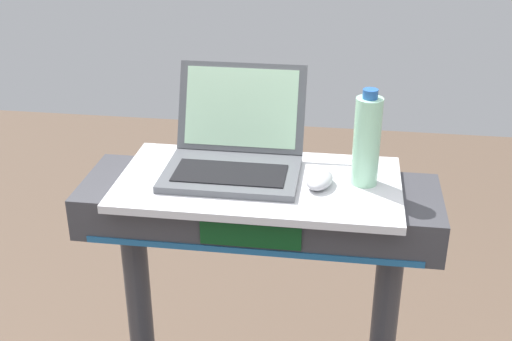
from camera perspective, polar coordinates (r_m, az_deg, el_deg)
The scene contains 4 objects.
desk_board at distance 1.66m, azimuth 0.25°, elevation -1.13°, with size 0.70×0.37×0.02m, color silver.
laptop at distance 1.70m, azimuth -1.82°, elevation 1.68°, with size 0.34×0.33×0.24m.
computer_mouse at distance 1.63m, azimuth 5.46°, elevation -0.81°, with size 0.06×0.10×0.03m, color #B2B2B7.
water_bottle at distance 1.62m, azimuth 9.43°, elevation 2.55°, with size 0.07×0.07×0.24m.
Camera 1 is at (0.20, -0.77, 1.91)m, focal length 46.89 mm.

